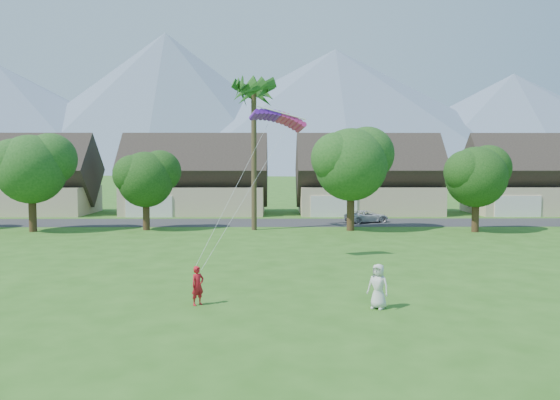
{
  "coord_description": "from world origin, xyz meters",
  "views": [
    {
      "loc": [
        -0.24,
        -16.84,
        5.68
      ],
      "look_at": [
        0.0,
        10.0,
        3.8
      ],
      "focal_mm": 35.0,
      "sensor_mm": 36.0,
      "label": 1
    }
  ],
  "objects_px": {
    "parked_car": "(367,216)",
    "watcher": "(378,286)",
    "parafoil_kite": "(278,117)",
    "kite_flyer": "(198,286)"
  },
  "relations": [
    {
      "from": "kite_flyer",
      "to": "watcher",
      "type": "bearing_deg",
      "value": -49.2
    },
    {
      "from": "kite_flyer",
      "to": "parked_car",
      "type": "distance_m",
      "value": 31.72
    },
    {
      "from": "watcher",
      "to": "parafoil_kite",
      "type": "height_order",
      "value": "parafoil_kite"
    },
    {
      "from": "watcher",
      "to": "parked_car",
      "type": "relative_size",
      "value": 0.42
    },
    {
      "from": "parked_car",
      "to": "watcher",
      "type": "bearing_deg",
      "value": 148.27
    },
    {
      "from": "watcher",
      "to": "kite_flyer",
      "type": "bearing_deg",
      "value": -150.98
    },
    {
      "from": "kite_flyer",
      "to": "watcher",
      "type": "relative_size",
      "value": 0.89
    },
    {
      "from": "kite_flyer",
      "to": "parked_car",
      "type": "xyz_separation_m",
      "value": [
        11.68,
        29.5,
        -0.21
      ]
    },
    {
      "from": "parked_car",
      "to": "parafoil_kite",
      "type": "bearing_deg",
      "value": 134.11
    },
    {
      "from": "kite_flyer",
      "to": "parafoil_kite",
      "type": "relative_size",
      "value": 0.48
    }
  ]
}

